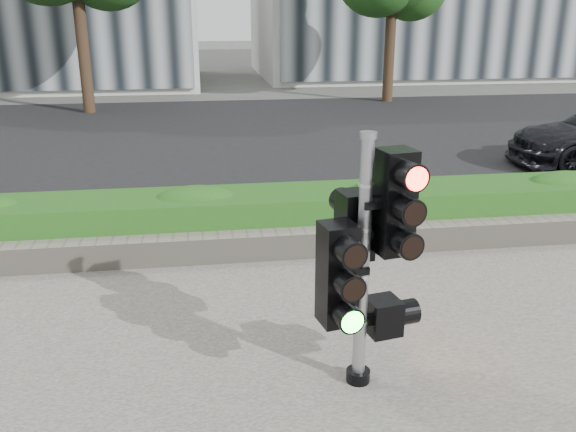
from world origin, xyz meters
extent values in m
plane|color=#51514C|center=(0.00, 0.00, 0.00)|extent=(120.00, 120.00, 0.00)
cube|color=black|center=(0.00, 10.00, 0.01)|extent=(60.00, 13.00, 0.02)
cube|color=gray|center=(0.00, 3.15, 0.06)|extent=(60.00, 0.25, 0.12)
cube|color=gray|center=(0.00, 1.90, 0.20)|extent=(12.00, 0.32, 0.34)
cube|color=#40912C|center=(0.00, 2.55, 0.37)|extent=(12.00, 1.00, 0.68)
cylinder|color=black|center=(-4.50, 14.50, 2.02)|extent=(0.36, 0.36, 4.03)
cylinder|color=black|center=(5.50, 15.50, 1.79)|extent=(0.36, 0.36, 3.58)
cylinder|color=black|center=(0.16, -1.00, 0.08)|extent=(0.21, 0.21, 0.10)
cylinder|color=gray|center=(0.16, -1.00, 1.10)|extent=(0.11, 0.11, 2.14)
cylinder|color=gray|center=(0.16, -1.00, 2.19)|extent=(0.14, 0.14, 0.05)
cube|color=#FF1107|center=(0.40, -0.99, 1.65)|extent=(0.32, 0.32, 0.85)
cube|color=#14E51E|center=(-0.07, -1.08, 1.09)|extent=(0.32, 0.32, 0.85)
cube|color=black|center=(0.15, -0.76, 1.39)|extent=(0.32, 0.32, 0.58)
cube|color=orange|center=(0.38, -0.93, 0.60)|extent=(0.32, 0.32, 0.31)
camera|label=1|loc=(-1.10, -5.43, 3.10)|focal=38.00mm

